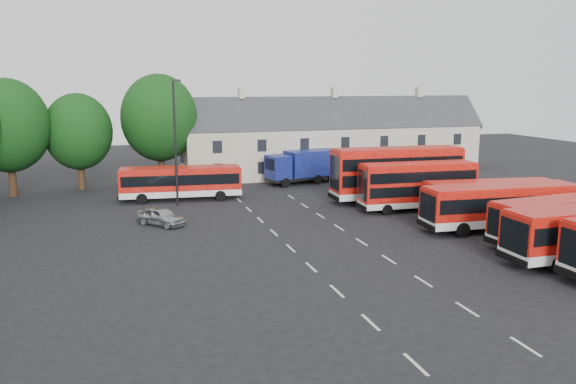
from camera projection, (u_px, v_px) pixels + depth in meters
name	position (u px, v px, depth m)	size (l,w,h in m)	color
ground	(300.00, 257.00, 34.44)	(140.00, 140.00, 0.00)	black
lane_markings	(327.00, 245.00, 37.03)	(5.15, 33.80, 0.01)	beige
terrace_houses	(334.00, 141.00, 65.89)	(35.70, 7.13, 10.06)	beige
bus_row_c	(566.00, 216.00, 36.95)	(11.24, 3.52, 3.13)	silver
bus_row_d	(501.00, 203.00, 40.55)	(11.80, 3.43, 3.30)	silver
bus_row_e	(490.00, 196.00, 44.17)	(10.75, 3.69, 2.98)	silver
bus_dd_south	(418.00, 183.00, 46.79)	(9.95, 2.77, 4.04)	silver
bus_dd_north	(397.00, 171.00, 50.31)	(11.98, 3.20, 4.87)	silver
bus_north	(181.00, 180.00, 50.99)	(11.00, 3.52, 3.06)	silver
box_truck	(304.00, 165.00, 59.59)	(8.34, 4.24, 3.49)	black
silver_car	(161.00, 216.00, 42.11)	(1.61, 4.00, 1.36)	#AEB0B6
lamppost	(176.00, 140.00, 47.81)	(0.75, 0.30, 10.84)	black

